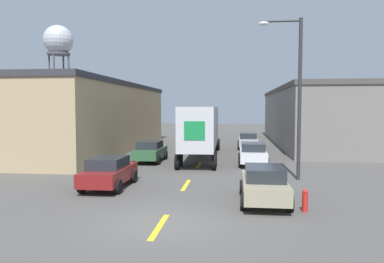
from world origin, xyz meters
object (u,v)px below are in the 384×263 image
parked_car_right_near (264,184)px  parked_car_left_near (109,172)px  parked_car_right_mid (253,153)px  parked_car_left_far (150,151)px  semi_truck (202,127)px  water_tower (58,43)px  parked_car_right_far (248,140)px  fire_hydrant (305,200)px  street_lamp (295,88)px

parked_car_right_near → parked_car_left_near: bearing=164.2°
parked_car_right_mid → parked_car_left_far: bearing=175.2°
semi_truck → parked_car_left_far: (-3.49, -2.94, -1.57)m
parked_car_right_mid → water_tower: size_ratio=0.25×
parked_car_left_far → parked_car_left_near: size_ratio=1.00×
parked_car_left_far → water_tower: 39.35m
water_tower → parked_car_right_mid: bearing=-46.8°
semi_truck → parked_car_right_far: size_ratio=3.38×
parked_car_left_near → fire_hydrant: size_ratio=4.88×
semi_truck → parked_car_right_mid: size_ratio=3.38×
semi_truck → parked_car_right_mid: semi_truck is taller
parked_car_left_far → fire_hydrant: size_ratio=4.88×
parked_car_right_far → water_tower: water_tower is taller
fire_hydrant → water_tower: bearing=125.7°
parked_car_left_far → fire_hydrant: parked_car_left_far is taller
parked_car_left_near → fire_hydrant: 9.30m
parked_car_right_far → parked_car_left_far: same height
parked_car_right_mid → parked_car_left_near: same height
parked_car_left_near → water_tower: size_ratio=0.25×
parked_car_right_near → water_tower: 51.86m
parked_car_right_far → parked_car_right_mid: 10.36m
parked_car_right_mid → parked_car_left_near: bearing=-131.6°
parked_car_right_far → semi_truck: bearing=-119.2°
parked_car_left_far → parked_car_right_near: bearing=-56.2°
parked_car_left_far → parked_car_right_near: size_ratio=1.00×
semi_truck → street_lamp: 10.68m
semi_truck → parked_car_left_near: semi_truck is taller
semi_truck → street_lamp: bearing=-57.6°
parked_car_left_far → water_tower: bearing=125.6°
parked_car_right_mid → parked_car_right_near: size_ratio=1.00×
parked_car_right_near → parked_car_right_mid: bearing=90.0°
parked_car_left_far → parked_car_left_near: bearing=-90.0°
parked_car_right_far → parked_car_right_mid: size_ratio=1.00×
parked_car_right_far → parked_car_right_mid: same height
parked_car_left_far → parked_car_right_mid: bearing=-4.8°
parked_car_right_far → parked_car_left_far: 12.17m
parked_car_right_mid → parked_car_right_far: bearing=90.0°
parked_car_left_far → parked_car_left_near: same height
parked_car_right_mid → parked_car_left_near: 10.97m
parked_car_right_near → fire_hydrant: (1.42, -1.17, -0.36)m
fire_hydrant → street_lamp: bearing=85.1°
semi_truck → street_lamp: size_ratio=1.64×
parked_car_right_mid → fire_hydrant: bearing=-82.9°
parked_car_right_far → street_lamp: (1.97, -15.41, 4.16)m
parked_car_left_near → semi_truck: bearing=73.5°
parked_car_left_far → parked_car_left_near: 8.82m
parked_car_right_far → parked_car_left_far: size_ratio=1.00×
semi_truck → parked_car_right_near: (3.80, -13.82, -1.57)m
parked_car_left_far → fire_hydrant: (8.71, -12.06, -0.36)m
water_tower → parked_car_right_near: bearing=-54.9°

